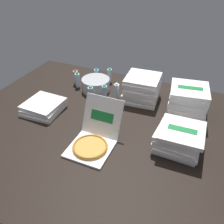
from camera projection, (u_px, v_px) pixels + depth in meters
name	position (u px, v px, depth m)	size (l,w,h in m)	color
ground_plane	(109.00, 129.00, 2.39)	(3.20, 2.40, 0.02)	black
open_pizza_box	(94.00, 139.00, 2.16)	(0.38, 0.55, 0.37)	white
pizza_stack_left_far	(179.00, 138.00, 2.11)	(0.42, 0.42, 0.22)	white
pizza_stack_center_near	(142.00, 88.00, 2.77)	(0.43, 0.43, 0.29)	white
pizza_stack_center_far	(44.00, 107.00, 2.62)	(0.40, 0.41, 0.11)	white
pizza_stack_left_mid	(188.00, 102.00, 2.50)	(0.44, 0.44, 0.33)	white
ice_bucket	(96.00, 85.00, 2.98)	(0.35, 0.35, 0.16)	#B7BABF
water_bottle_0	(110.00, 75.00, 3.16)	(0.06, 0.06, 0.20)	silver
water_bottle_1	(105.00, 93.00, 2.79)	(0.06, 0.06, 0.20)	silver
water_bottle_2	(76.00, 77.00, 3.12)	(0.06, 0.06, 0.20)	silver
water_bottle_3	(91.00, 94.00, 2.76)	(0.06, 0.06, 0.20)	silver
water_bottle_4	(97.00, 76.00, 3.15)	(0.06, 0.06, 0.20)	silver
water_bottle_5	(78.00, 80.00, 3.05)	(0.06, 0.06, 0.20)	silver
water_bottle_6	(117.00, 91.00, 2.82)	(0.06, 0.06, 0.20)	white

